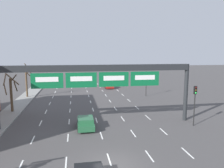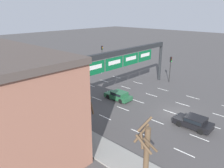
# 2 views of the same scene
# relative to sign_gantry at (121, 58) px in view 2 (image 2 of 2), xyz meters

# --- Properties ---
(ground_plane) EXTENTS (220.00, 220.00, 0.00)m
(ground_plane) POSITION_rel_sign_gantry_xyz_m (0.00, -9.20, -5.69)
(ground_plane) COLOR #474444
(sidewalk_left) EXTENTS (2.80, 110.00, 0.15)m
(sidewalk_left) POSITION_rel_sign_gantry_xyz_m (-11.30, -9.20, -5.62)
(sidewalk_left) COLOR gray
(sidewalk_left) RESTS_ON ground_plane
(lane_dashes) EXTENTS (13.32, 67.00, 0.01)m
(lane_dashes) POSITION_rel_sign_gantry_xyz_m (0.00, 4.30, -5.69)
(lane_dashes) COLOR white
(lane_dashes) RESTS_ON ground_plane
(sign_gantry) EXTENTS (21.87, 0.70, 6.90)m
(sign_gantry) POSITION_rel_sign_gantry_xyz_m (0.00, 0.00, 0.00)
(sign_gantry) COLOR #232628
(sign_gantry) RESTS_ON ground_plane
(car_red) EXTENTS (1.87, 4.22, 1.33)m
(car_red) POSITION_rel_sign_gantry_xyz_m (5.13, 25.02, -4.98)
(car_red) COLOR maroon
(car_red) RESTS_ON ground_plane
(car_green) EXTENTS (1.81, 3.94, 1.25)m
(car_green) POSITION_rel_sign_gantry_xyz_m (-1.45, -0.79, -5.02)
(car_green) COLOR #235B38
(car_green) RESTS_ON ground_plane
(car_black) EXTENTS (1.91, 3.94, 1.31)m
(car_black) POSITION_rel_sign_gantry_xyz_m (-1.75, -11.93, -4.99)
(car_black) COLOR black
(car_black) RESTS_ON ground_plane
(traffic_light_near_gantry) EXTENTS (0.30, 0.35, 4.56)m
(traffic_light_near_gantry) POSITION_rel_sign_gantry_xyz_m (10.68, -2.06, -2.43)
(traffic_light_near_gantry) COLOR black
(traffic_light_near_gantry) RESTS_ON ground_plane
(traffic_light_mid_block) EXTENTS (0.30, 0.35, 4.66)m
(traffic_light_mid_block) POSITION_rel_sign_gantry_xyz_m (10.69, 14.85, -2.37)
(traffic_light_mid_block) COLOR black
(traffic_light_mid_block) RESTS_ON ground_plane
(tree_bare_closest) EXTENTS (1.61, 1.60, 5.54)m
(tree_bare_closest) POSITION_rel_sign_gantry_xyz_m (-11.44, -5.58, -2.78)
(tree_bare_closest) COLOR brown
(tree_bare_closest) RESTS_ON sidewalk_left
(tree_bare_second) EXTENTS (2.21, 2.04, 5.33)m
(tree_bare_second) POSITION_rel_sign_gantry_xyz_m (-11.14, 7.23, -2.73)
(tree_bare_second) COLOR brown
(tree_bare_second) RESTS_ON sidewalk_left
(tree_bare_furthest) EXTENTS (1.71, 1.74, 4.68)m
(tree_bare_furthest) POSITION_rel_sign_gantry_xyz_m (-11.50, -12.34, -3.15)
(tree_bare_furthest) COLOR brown
(tree_bare_furthest) RESTS_ON sidewalk_left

